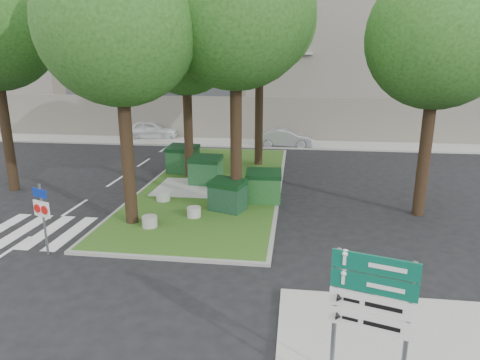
% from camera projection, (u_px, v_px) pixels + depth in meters
% --- Properties ---
extents(ground, '(120.00, 120.00, 0.00)m').
position_uv_depth(ground, '(150.00, 258.00, 12.84)').
color(ground, black).
rests_on(ground, ground).
extents(median_island, '(6.00, 16.00, 0.12)m').
position_uv_depth(median_island, '(215.00, 183.00, 20.40)').
color(median_island, '#2A4F16').
rests_on(median_island, ground).
extents(median_kerb, '(6.30, 16.30, 0.10)m').
position_uv_depth(median_kerb, '(215.00, 184.00, 20.41)').
color(median_kerb, gray).
rests_on(median_kerb, ground).
extents(sidewalk_corner, '(5.00, 4.00, 0.12)m').
position_uv_depth(sidewalk_corner, '(401.00, 350.00, 8.66)').
color(sidewalk_corner, '#999993').
rests_on(sidewalk_corner, ground).
extents(building_sidewalk, '(42.00, 3.00, 0.12)m').
position_uv_depth(building_sidewalk, '(236.00, 143.00, 30.49)').
color(building_sidewalk, '#999993').
rests_on(building_sidewalk, ground).
extents(zebra_crossing, '(5.00, 3.00, 0.01)m').
position_uv_depth(zebra_crossing, '(59.00, 232.00, 14.75)').
color(zebra_crossing, silver).
rests_on(zebra_crossing, ground).
extents(apartment_building, '(41.00, 12.00, 16.00)m').
position_uv_depth(apartment_building, '(248.00, 32.00, 35.51)').
color(apartment_building, tan).
rests_on(apartment_building, ground).
extents(tree_median_near_left, '(5.20, 5.20, 10.53)m').
position_uv_depth(tree_median_near_left, '(120.00, 8.00, 13.50)').
color(tree_median_near_left, black).
rests_on(tree_median_near_left, ground).
extents(tree_median_mid, '(4.80, 4.80, 9.99)m').
position_uv_depth(tree_median_mid, '(187.00, 32.00, 19.73)').
color(tree_median_mid, black).
rests_on(tree_median_mid, ground).
extents(tree_median_far, '(5.80, 5.80, 11.93)m').
position_uv_depth(tree_median_far, '(262.00, 8.00, 21.83)').
color(tree_median_far, black).
rests_on(tree_median_far, ground).
extents(tree_street_right, '(5.00, 5.00, 10.06)m').
position_uv_depth(tree_street_right, '(442.00, 22.00, 14.64)').
color(tree_street_right, black).
rests_on(tree_street_right, ground).
extents(dumpster_a, '(1.71, 1.31, 1.45)m').
position_uv_depth(dumpster_a, '(183.00, 159.00, 22.01)').
color(dumpster_a, '#103C16').
rests_on(dumpster_a, median_island).
extents(dumpster_b, '(1.57, 1.19, 1.36)m').
position_uv_depth(dumpster_b, '(206.00, 170.00, 19.97)').
color(dumpster_b, '#13431E').
rests_on(dumpster_b, median_island).
extents(dumpster_c, '(1.57, 1.33, 1.24)m').
position_uv_depth(dumpster_c, '(227.00, 195.00, 16.46)').
color(dumpster_c, black).
rests_on(dumpster_c, median_island).
extents(dumpster_d, '(1.48, 1.07, 1.33)m').
position_uv_depth(dumpster_d, '(264.00, 186.00, 17.47)').
color(dumpster_d, '#16491A').
rests_on(dumpster_d, median_island).
extents(bollard_left, '(0.53, 0.53, 0.38)m').
position_uv_depth(bollard_left, '(150.00, 221.00, 14.89)').
color(bollard_left, gray).
rests_on(bollard_left, median_island).
extents(bollard_right, '(0.51, 0.51, 0.37)m').
position_uv_depth(bollard_right, '(194.00, 212.00, 15.85)').
color(bollard_right, '#A1A09B').
rests_on(bollard_right, median_island).
extents(bollard_mid, '(0.56, 0.56, 0.40)m').
position_uv_depth(bollard_mid, '(163.00, 196.00, 17.67)').
color(bollard_mid, '#A0A09B').
rests_on(bollard_mid, median_island).
extents(litter_bin, '(0.35, 0.35, 0.62)m').
position_uv_depth(litter_bin, '(261.00, 175.00, 20.47)').
color(litter_bin, gold).
rests_on(litter_bin, median_island).
extents(traffic_sign_pole, '(0.64, 0.28, 2.24)m').
position_uv_depth(traffic_sign_pole, '(43.00, 210.00, 12.68)').
color(traffic_sign_pole, slate).
rests_on(traffic_sign_pole, ground).
extents(directional_sign, '(1.30, 0.44, 2.69)m').
position_uv_depth(directional_sign, '(371.00, 307.00, 6.86)').
color(directional_sign, slate).
rests_on(directional_sign, sidewalk_corner).
extents(car_white, '(4.27, 2.19, 1.39)m').
position_uv_depth(car_white, '(151.00, 130.00, 32.11)').
color(car_white, white).
rests_on(car_white, ground).
extents(car_silver, '(3.79, 1.36, 1.24)m').
position_uv_depth(car_silver, '(285.00, 138.00, 29.11)').
color(car_silver, '#999BA1').
rests_on(car_silver, ground).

